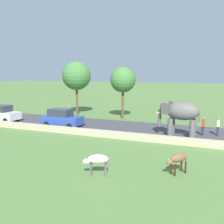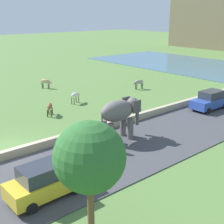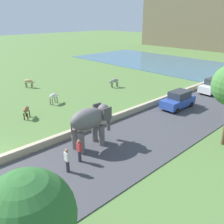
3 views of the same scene
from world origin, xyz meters
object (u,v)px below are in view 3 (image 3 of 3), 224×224
cow_brown (26,110)px  cow_grey (114,81)px  car_white (213,86)px  cow_white (54,96)px  person_trailing (67,160)px  cow_tan (29,81)px  car_blue (178,100)px  person_beside_elephant (79,150)px  elephant (90,121)px

cow_brown → cow_grey: 13.29m
car_white → cow_white: size_ratio=2.88×
person_trailing → cow_tan: size_ratio=1.27×
car_blue → cow_white: size_ratio=2.85×
car_blue → person_trailing: bearing=-83.9°
car_blue → cow_brown: bearing=-123.2°
person_beside_elephant → cow_tan: size_ratio=1.27×
cow_tan → cow_white: same height
cow_grey → cow_brown: bearing=-81.3°
person_trailing → person_beside_elephant: bearing=109.7°
person_beside_elephant → cow_grey: person_beside_elephant is taller
person_beside_elephant → cow_grey: 17.90m
car_white → cow_brown: bearing=-112.0°
cow_brown → car_white: bearing=68.0°
cow_brown → cow_grey: bearing=98.7°
elephant → person_trailing: 3.59m
elephant → person_trailing: (1.54, -3.03, -1.16)m
car_white → cow_white: 19.06m
car_blue → cow_white: bearing=-139.4°
car_white → cow_white: bearing=-121.5°
car_white → cow_grey: (-10.16, -7.04, -0.06)m
person_beside_elephant → cow_tan: (-18.83, 5.60, -0.04)m
person_trailing → cow_white: bearing=152.9°
elephant → car_white: elephant is taller
person_trailing → car_white: bearing=94.0°
person_trailing → cow_white: person_trailing is taller
person_trailing → car_blue: bearing=96.1°
person_beside_elephant → car_white: size_ratio=0.40×
person_trailing → car_white: (-1.55, 22.13, 0.03)m
person_trailing → cow_tan: bearing=160.6°
elephant → car_white: 19.14m
elephant → cow_tan: (-17.71, 3.77, -1.20)m
elephant → cow_grey: size_ratio=2.46×
car_white → person_trailing: bearing=-86.0°
cow_tan → cow_white: 7.80m
cow_grey → cow_white: size_ratio=1.01×
elephant → car_white: (-0.01, 19.10, -1.14)m
car_white → person_beside_elephant: bearing=-86.9°
cow_white → cow_grey: bearing=91.3°
car_white → cow_tan: (-17.70, -15.33, -0.06)m
person_beside_elephant → elephant: bearing=121.3°
person_trailing → cow_brown: (-9.70, 1.96, -0.04)m
cow_brown → cow_white: bearing=114.6°
car_white → cow_tan: car_white is taller
elephant → person_beside_elephant: (1.12, -1.84, -1.16)m
person_beside_elephant → cow_white: bearing=157.1°
person_trailing → cow_tan: person_trailing is taller
cow_tan → person_trailing: bearing=-19.4°
person_beside_elephant → person_trailing: size_ratio=1.00×
cow_tan → elephant: bearing=-12.0°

